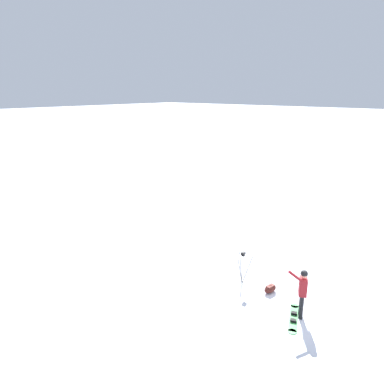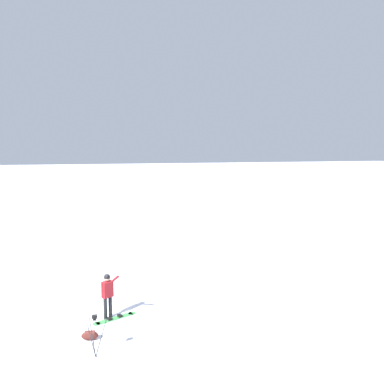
% 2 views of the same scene
% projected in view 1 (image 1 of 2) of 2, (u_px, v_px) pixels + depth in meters
% --- Properties ---
extents(ground_plane, '(300.00, 300.00, 0.00)m').
position_uv_depth(ground_plane, '(310.00, 311.00, 12.79)').
color(ground_plane, white).
extents(snowboarder, '(0.63, 0.68, 1.82)m').
position_uv_depth(snowboarder, '(303.00, 288.00, 12.18)').
color(snowboarder, black).
rests_on(snowboarder, ground_plane).
extents(snowboard, '(0.86, 1.70, 0.10)m').
position_uv_depth(snowboard, '(294.00, 318.00, 12.38)').
color(snowboard, '#3F994C').
rests_on(snowboard, ground_plane).
extents(gear_bag_large, '(0.41, 0.64, 0.30)m').
position_uv_depth(gear_bag_large, '(270.00, 289.00, 13.93)').
color(gear_bag_large, '#4C1E19').
rests_on(gear_bag_large, ground_plane).
extents(camera_tripod, '(0.67, 0.62, 1.41)m').
position_uv_depth(camera_tripod, '(243.00, 261.00, 14.31)').
color(camera_tripod, '#262628').
rests_on(camera_tripod, ground_plane).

